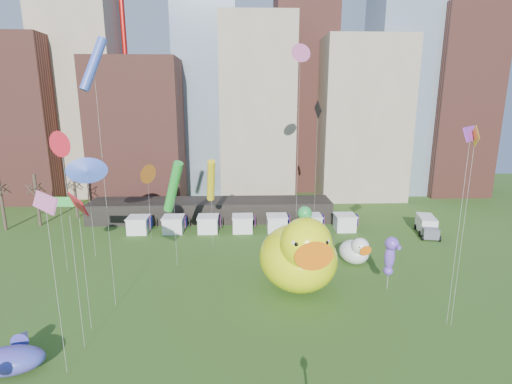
{
  "coord_description": "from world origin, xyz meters",
  "views": [
    {
      "loc": [
        0.93,
        -17.45,
        18.48
      ],
      "look_at": [
        1.97,
        10.07,
        12.0
      ],
      "focal_mm": 27.0,
      "sensor_mm": 36.0,
      "label": 1
    }
  ],
  "objects_px": {
    "box_truck": "(427,226)",
    "small_duck": "(355,251)",
    "whale_inflatable": "(10,359)",
    "seahorse_green": "(304,223)",
    "seahorse_purple": "(390,253)",
    "big_duck": "(300,255)"
  },
  "relations": [
    {
      "from": "box_truck",
      "to": "small_duck",
      "type": "bearing_deg",
      "value": -130.04
    },
    {
      "from": "whale_inflatable",
      "to": "box_truck",
      "type": "relative_size",
      "value": 0.99
    },
    {
      "from": "seahorse_green",
      "to": "seahorse_purple",
      "type": "distance_m",
      "value": 9.52
    },
    {
      "from": "seahorse_green",
      "to": "seahorse_purple",
      "type": "bearing_deg",
      "value": -39.53
    },
    {
      "from": "big_duck",
      "to": "box_truck",
      "type": "distance_m",
      "value": 26.25
    },
    {
      "from": "seahorse_green",
      "to": "seahorse_purple",
      "type": "xyz_separation_m",
      "value": [
        7.72,
        -5.38,
        -1.46
      ]
    },
    {
      "from": "seahorse_purple",
      "to": "box_truck",
      "type": "xyz_separation_m",
      "value": [
        11.74,
        16.27,
        -2.66
      ]
    },
    {
      "from": "big_duck",
      "to": "small_duck",
      "type": "distance_m",
      "value": 9.92
    },
    {
      "from": "seahorse_green",
      "to": "seahorse_purple",
      "type": "height_order",
      "value": "seahorse_green"
    },
    {
      "from": "big_duck",
      "to": "seahorse_purple",
      "type": "distance_m",
      "value": 8.97
    },
    {
      "from": "seahorse_green",
      "to": "box_truck",
      "type": "distance_m",
      "value": 22.67
    },
    {
      "from": "big_duck",
      "to": "seahorse_purple",
      "type": "height_order",
      "value": "big_duck"
    },
    {
      "from": "small_duck",
      "to": "seahorse_purple",
      "type": "height_order",
      "value": "seahorse_purple"
    },
    {
      "from": "big_duck",
      "to": "whale_inflatable",
      "type": "distance_m",
      "value": 24.81
    },
    {
      "from": "big_duck",
      "to": "box_truck",
      "type": "relative_size",
      "value": 1.79
    },
    {
      "from": "seahorse_green",
      "to": "box_truck",
      "type": "bearing_deg",
      "value": 24.6
    },
    {
      "from": "whale_inflatable",
      "to": "box_truck",
      "type": "xyz_separation_m",
      "value": [
        42.67,
        27.13,
        0.31
      ]
    },
    {
      "from": "seahorse_purple",
      "to": "box_truck",
      "type": "relative_size",
      "value": 0.91
    },
    {
      "from": "seahorse_purple",
      "to": "big_duck",
      "type": "bearing_deg",
      "value": 157.51
    },
    {
      "from": "whale_inflatable",
      "to": "box_truck",
      "type": "height_order",
      "value": "box_truck"
    },
    {
      "from": "small_duck",
      "to": "seahorse_green",
      "type": "xyz_separation_m",
      "value": [
        -6.24,
        -1.06,
        3.8
      ]
    },
    {
      "from": "seahorse_green",
      "to": "seahorse_purple",
      "type": "relative_size",
      "value": 1.31
    }
  ]
}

